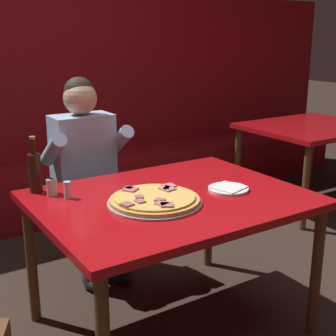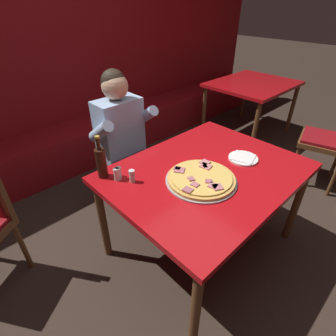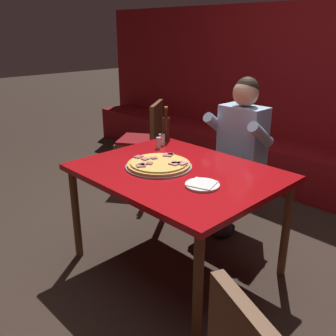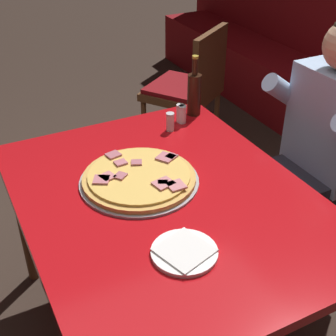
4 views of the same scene
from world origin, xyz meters
The scene contains 10 objects.
ground_plane centered at (0.00, 0.00, 0.00)m, with size 24.00×24.00×0.00m, color #33261E.
main_dining_table centered at (0.00, 0.00, 0.67)m, with size 1.32×1.02×0.74m.
pizza centered at (-0.13, -0.05, 0.76)m, with size 0.46×0.46×0.05m.
plate_white_paper centered at (0.30, -0.09, 0.75)m, with size 0.21×0.21×0.02m.
beer_bottle centered at (-0.55, 0.43, 0.85)m, with size 0.07×0.07×0.29m.
shaker_red_pepper_flakes centered at (-0.51, 0.33, 0.78)m, with size 0.04×0.04×0.09m.
shaker_parmesan centered at (-0.49, 0.33, 0.78)m, with size 0.04×0.04×0.09m.
shaker_black_pepper centered at (-0.45, 0.25, 0.78)m, with size 0.04×0.04×0.09m.
diner_seated_blue_shirt centered at (-0.10, 0.80, 0.71)m, with size 0.53×0.53×1.27m.
dining_chair_side_aisle centered at (-1.30, 0.85, 0.55)m, with size 0.61×0.61×0.92m.
Camera 4 is at (1.24, -0.62, 1.75)m, focal length 50.00 mm.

